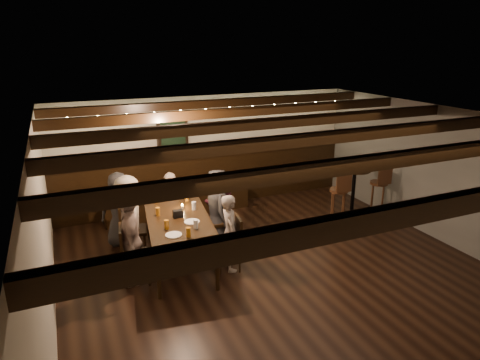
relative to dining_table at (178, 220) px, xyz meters
name	(u,v)px	position (x,y,z in m)	size (l,w,h in m)	color
room	(217,175)	(1.05, 1.00, 0.34)	(7.00, 7.00, 7.00)	black
dining_table	(178,220)	(0.00, 0.00, 0.00)	(1.25, 2.25, 0.80)	black
chair_left_near	(133,239)	(-0.65, 0.55, -0.45)	(0.48, 0.48, 0.92)	black
chair_left_far	(135,265)	(-0.77, -0.34, -0.46)	(0.47, 0.47, 0.90)	black
chair_right_near	(216,230)	(0.78, 0.34, -0.46)	(0.47, 0.47, 0.92)	black
chair_right_far	(228,253)	(0.65, -0.55, -0.47)	(0.45, 0.45, 0.87)	black
person_bench_left	(120,209)	(-0.77, 1.02, -0.07)	(0.65, 0.42, 1.33)	#28272A
person_bench_centre	(171,204)	(0.15, 1.04, -0.12)	(0.45, 0.29, 1.23)	gray
person_bench_right	(220,203)	(1.02, 0.77, -0.14)	(0.58, 0.46, 1.20)	#541C2D
person_left_near	(129,216)	(-0.68, 0.55, -0.04)	(0.90, 0.52, 1.40)	gray
person_left_far	(131,240)	(-0.81, -0.34, -0.05)	(0.81, 0.34, 1.38)	gray
person_right_near	(217,208)	(0.81, 0.34, -0.05)	(0.68, 0.44, 1.38)	#242427
person_right_far	(230,233)	(0.68, -0.55, -0.11)	(0.45, 0.30, 1.25)	gray
pint_a	(156,199)	(-0.18, 0.73, 0.14)	(0.07, 0.07, 0.14)	#BF7219
pint_b	(187,197)	(0.34, 0.61, 0.14)	(0.07, 0.07, 0.14)	#BF7219
pint_c	(158,212)	(-0.28, 0.14, 0.14)	(0.07, 0.07, 0.14)	#BF7219
pint_d	(194,206)	(0.33, 0.16, 0.14)	(0.07, 0.07, 0.14)	silver
pint_e	(167,225)	(-0.28, -0.41, 0.14)	(0.07, 0.07, 0.14)	#BF7219
pint_f	(196,224)	(0.12, -0.57, 0.14)	(0.07, 0.07, 0.14)	silver
pint_g	(188,232)	(-0.06, -0.80, 0.14)	(0.07, 0.07, 0.14)	#BF7219
plate_near	(174,235)	(-0.25, -0.67, 0.07)	(0.24, 0.24, 0.01)	white
plate_far	(192,222)	(0.14, -0.32, 0.07)	(0.24, 0.24, 0.01)	white
condiment_caddy	(178,214)	(-0.01, -0.05, 0.13)	(0.15, 0.10, 0.12)	black
candle	(182,207)	(0.16, 0.28, 0.09)	(0.05, 0.05, 0.05)	beige
high_top_table	(354,186)	(3.69, 0.30, -0.02)	(0.62, 0.62, 1.09)	black
bar_stool_left	(338,207)	(3.19, 0.10, -0.32)	(0.35, 0.38, 1.11)	#3C2013
bar_stool_right	(377,199)	(4.19, 0.15, -0.32)	(0.35, 0.37, 1.11)	#3C2013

